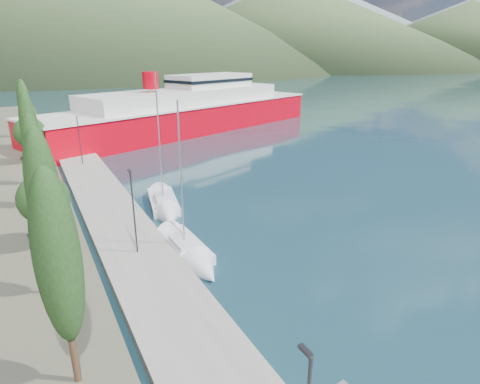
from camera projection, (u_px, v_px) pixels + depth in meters
ground at (76, 102)px, 122.25m from camera, size 1400.00×1400.00×0.00m
quay at (104, 200)px, 39.89m from camera, size 5.00×88.00×0.80m
hills_far at (126, 6)px, 573.46m from camera, size 1480.00×900.00×180.00m
hills_near at (148, 11)px, 359.82m from camera, size 1010.00×520.00×115.00m
tree_row at (32, 143)px, 40.46m from camera, size 3.87×62.60×10.06m
lamp_posts at (125, 198)px, 29.77m from camera, size 0.15×47.10×6.06m
sailboat_near at (194, 259)px, 28.71m from camera, size 2.78×8.67×12.36m
sailboat_mid at (166, 210)px, 37.58m from camera, size 4.29×9.81×13.68m
ferry at (189, 112)px, 76.40m from camera, size 60.29×32.70×11.85m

